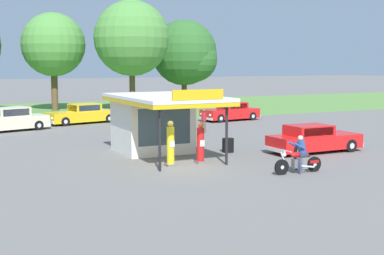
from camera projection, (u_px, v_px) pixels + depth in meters
ground_plane at (178, 166)px, 23.36m from camera, size 300.00×300.00×0.00m
grass_verge_strip at (46, 112)px, 50.06m from camera, size 120.00×24.00×0.01m
service_station_kiosk at (155, 119)px, 26.68m from camera, size 4.14×7.13×3.44m
gas_pump_nearside at (171, 145)px, 23.28m from camera, size 0.44×0.44×2.02m
gas_pump_offside at (200, 144)px, 23.94m from camera, size 0.44×0.44×1.90m
motorcycle_with_rider at (299, 158)px, 21.77m from camera, size 2.26×0.70×1.58m
featured_classic_sedan at (313, 139)px, 27.02m from camera, size 5.12×1.92×1.42m
parked_car_back_row_far_left at (230, 112)px, 42.34m from camera, size 5.07×2.44×1.46m
parked_car_back_row_far_right at (9, 121)px, 35.48m from camera, size 5.67×3.17×1.61m
parked_car_second_row_spare at (83, 114)px, 40.26m from camera, size 5.82×3.00×1.51m
bystander_chatting_near_pumps at (204, 120)px, 34.79m from camera, size 0.34×0.34×1.57m
bystander_strolling_foreground at (188, 121)px, 33.54m from camera, size 0.37×0.37×1.68m
tree_oak_far_right at (131, 39)px, 50.26m from camera, size 7.22×7.22×10.59m
tree_oak_far_left at (52, 47)px, 50.87m from camera, size 6.14×6.14×9.46m
tree_oak_centre at (187, 54)px, 56.62m from camera, size 7.04×7.04×9.27m
spare_tire_stack at (228, 145)px, 27.03m from camera, size 0.60×0.60×0.72m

